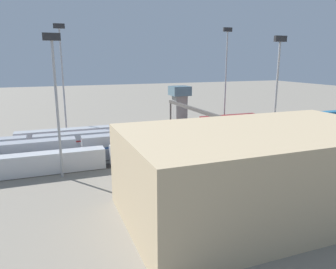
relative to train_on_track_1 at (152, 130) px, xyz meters
name	(u,v)px	position (x,y,z in m)	size (l,w,h in m)	color
ground_plane	(147,145)	(3.63, 7.50, -2.08)	(400.00, 400.00, 0.00)	gray
track_bed_0	(134,134)	(3.63, -5.00, -2.02)	(140.00, 2.80, 0.12)	#3D3833
track_bed_1	(139,138)	(3.63, 0.00, -2.02)	(140.00, 2.80, 0.12)	#4C443D
track_bed_2	(144,142)	(3.63, 5.00, -2.02)	(140.00, 2.80, 0.12)	#3D3833
track_bed_3	(150,147)	(3.63, 10.00, -2.02)	(140.00, 2.80, 0.12)	#3D3833
track_bed_4	(157,153)	(3.63, 15.00, -2.02)	(140.00, 2.80, 0.12)	#3D3833
track_bed_5	(165,159)	(3.63, 20.00, -2.02)	(140.00, 2.80, 0.12)	#3D3833
train_on_track_1	(152,130)	(0.00, 0.00, 0.00)	(66.40, 3.06, 4.40)	maroon
train_on_track_2	(128,136)	(7.84, 5.00, -0.02)	(139.00, 3.06, 4.40)	#1E6B9E
train_on_track_5	(100,157)	(17.01, 20.00, 0.01)	(90.60, 3.00, 4.40)	maroon
train_on_track_3	(205,134)	(-10.91, 10.00, 0.08)	(10.00, 3.00, 5.00)	#D85914
train_on_track_4	(79,149)	(20.38, 15.00, 0.53)	(47.20, 3.06, 5.00)	#A8AAB2
light_mast_0	(62,67)	(21.31, -8.98, 16.35)	(2.80, 0.70, 29.22)	#9EA0A5
light_mast_1	(277,80)	(-20.38, 23.92, 14.12)	(2.80, 0.70, 25.13)	#9EA0A5
light_mast_2	(226,65)	(-26.68, -7.47, 16.64)	(2.80, 0.70, 29.76)	#9EA0A5
light_mast_3	(55,87)	(24.15, 22.95, 13.77)	(2.80, 0.70, 24.49)	#9EA0A5
signal_gantry	(192,112)	(-8.20, 7.50, 5.48)	(0.70, 30.00, 8.80)	#4C4742
maintenance_shed	(261,170)	(-0.55, 45.99, 3.68)	(36.60, 20.58, 11.52)	tan
control_tower	(180,101)	(-15.22, -16.83, 4.98)	(6.00, 6.00, 11.98)	gray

